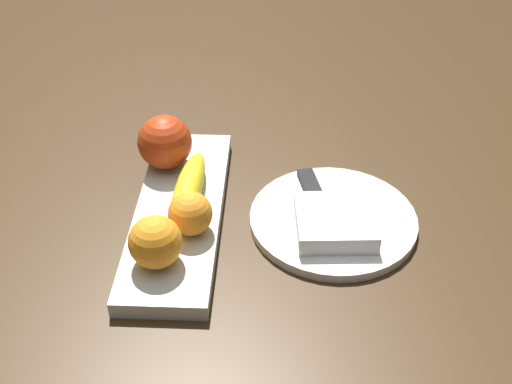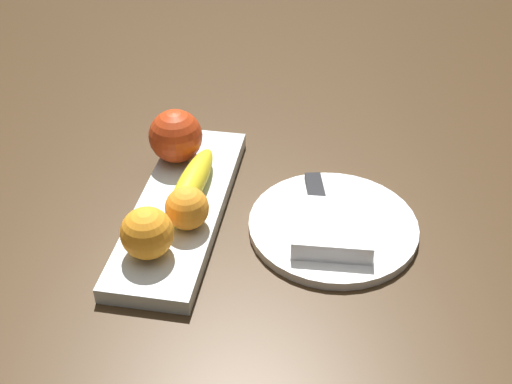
{
  "view_description": "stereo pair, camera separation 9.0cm",
  "coord_description": "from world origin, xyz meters",
  "px_view_note": "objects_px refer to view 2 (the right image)",
  "views": [
    {
      "loc": [
        0.73,
        0.15,
        0.61
      ],
      "look_at": [
        0.02,
        0.12,
        0.05
      ],
      "focal_mm": 45.11,
      "sensor_mm": 36.0,
      "label": 1
    },
    {
      "loc": [
        0.72,
        0.24,
        0.61
      ],
      "look_at": [
        0.02,
        0.12,
        0.05
      ],
      "focal_mm": 45.11,
      "sensor_mm": 36.0,
      "label": 2
    }
  ],
  "objects_px": {
    "orange_near_apple": "(187,208)",
    "dinner_plate": "(333,226)",
    "apple": "(176,136)",
    "folded_napkin": "(332,229)",
    "banana": "(192,183)",
    "fruit_tray": "(181,207)",
    "orange_near_banana": "(148,233)",
    "knife": "(318,200)"
  },
  "relations": [
    {
      "from": "apple",
      "to": "folded_napkin",
      "type": "xyz_separation_m",
      "value": [
        0.13,
        0.26,
        -0.04
      ]
    },
    {
      "from": "apple",
      "to": "orange_near_banana",
      "type": "bearing_deg",
      "value": 5.97
    },
    {
      "from": "orange_near_banana",
      "to": "dinner_plate",
      "type": "xyz_separation_m",
      "value": [
        -0.11,
        0.23,
        -0.05
      ]
    },
    {
      "from": "apple",
      "to": "knife",
      "type": "xyz_separation_m",
      "value": [
        0.06,
        0.23,
        -0.05
      ]
    },
    {
      "from": "fruit_tray",
      "to": "banana",
      "type": "height_order",
      "value": "banana"
    },
    {
      "from": "orange_near_apple",
      "to": "apple",
      "type": "bearing_deg",
      "value": -159.66
    },
    {
      "from": "orange_near_banana",
      "to": "knife",
      "type": "xyz_separation_m",
      "value": [
        -0.15,
        0.21,
        -0.04
      ]
    },
    {
      "from": "dinner_plate",
      "to": "fruit_tray",
      "type": "bearing_deg",
      "value": -90.0
    },
    {
      "from": "orange_near_apple",
      "to": "dinner_plate",
      "type": "xyz_separation_m",
      "value": [
        -0.05,
        0.2,
        -0.05
      ]
    },
    {
      "from": "dinner_plate",
      "to": "folded_napkin",
      "type": "distance_m",
      "value": 0.04
    },
    {
      "from": "fruit_tray",
      "to": "knife",
      "type": "relative_size",
      "value": 2.13
    },
    {
      "from": "apple",
      "to": "dinner_plate",
      "type": "xyz_separation_m",
      "value": [
        0.1,
        0.26,
        -0.06
      ]
    },
    {
      "from": "orange_near_apple",
      "to": "orange_near_banana",
      "type": "xyz_separation_m",
      "value": [
        0.06,
        -0.03,
        0.0
      ]
    },
    {
      "from": "banana",
      "to": "dinner_plate",
      "type": "xyz_separation_m",
      "value": [
        0.02,
        0.21,
        -0.04
      ]
    },
    {
      "from": "banana",
      "to": "dinner_plate",
      "type": "distance_m",
      "value": 0.21
    },
    {
      "from": "fruit_tray",
      "to": "apple",
      "type": "relative_size",
      "value": 4.58
    },
    {
      "from": "folded_napkin",
      "to": "orange_near_apple",
      "type": "bearing_deg",
      "value": -83.89
    },
    {
      "from": "dinner_plate",
      "to": "knife",
      "type": "relative_size",
      "value": 1.34
    },
    {
      "from": "folded_napkin",
      "to": "knife",
      "type": "bearing_deg",
      "value": -159.58
    },
    {
      "from": "banana",
      "to": "orange_near_banana",
      "type": "distance_m",
      "value": 0.14
    },
    {
      "from": "apple",
      "to": "banana",
      "type": "xyz_separation_m",
      "value": [
        0.08,
        0.05,
        -0.02
      ]
    },
    {
      "from": "orange_near_banana",
      "to": "folded_napkin",
      "type": "relative_size",
      "value": 0.64
    },
    {
      "from": "apple",
      "to": "folded_napkin",
      "type": "relative_size",
      "value": 0.77
    },
    {
      "from": "apple",
      "to": "folded_napkin",
      "type": "height_order",
      "value": "apple"
    },
    {
      "from": "fruit_tray",
      "to": "knife",
      "type": "xyz_separation_m",
      "value": [
        -0.04,
        0.2,
        0.01
      ]
    },
    {
      "from": "folded_napkin",
      "to": "fruit_tray",
      "type": "bearing_deg",
      "value": -97.69
    },
    {
      "from": "banana",
      "to": "orange_near_banana",
      "type": "height_order",
      "value": "orange_near_banana"
    },
    {
      "from": "fruit_tray",
      "to": "banana",
      "type": "distance_m",
      "value": 0.04
    },
    {
      "from": "apple",
      "to": "orange_near_apple",
      "type": "xyz_separation_m",
      "value": [
        0.15,
        0.06,
        -0.01
      ]
    },
    {
      "from": "orange_near_apple",
      "to": "dinner_plate",
      "type": "height_order",
      "value": "orange_near_apple"
    },
    {
      "from": "apple",
      "to": "orange_near_apple",
      "type": "bearing_deg",
      "value": 20.34
    },
    {
      "from": "banana",
      "to": "folded_napkin",
      "type": "relative_size",
      "value": 1.67
    },
    {
      "from": "orange_near_apple",
      "to": "knife",
      "type": "bearing_deg",
      "value": 118.04
    },
    {
      "from": "folded_napkin",
      "to": "banana",
      "type": "bearing_deg",
      "value": -103.49
    },
    {
      "from": "orange_near_apple",
      "to": "folded_napkin",
      "type": "xyz_separation_m",
      "value": [
        -0.02,
        0.2,
        -0.03
      ]
    },
    {
      "from": "folded_napkin",
      "to": "orange_near_banana",
      "type": "bearing_deg",
      "value": -70.02
    },
    {
      "from": "banana",
      "to": "orange_near_apple",
      "type": "bearing_deg",
      "value": 13.03
    },
    {
      "from": "fruit_tray",
      "to": "orange_near_banana",
      "type": "bearing_deg",
      "value": -4.84
    },
    {
      "from": "banana",
      "to": "dinner_plate",
      "type": "bearing_deg",
      "value": 88.14
    },
    {
      "from": "orange_near_banana",
      "to": "knife",
      "type": "height_order",
      "value": "orange_near_banana"
    },
    {
      "from": "apple",
      "to": "banana",
      "type": "relative_size",
      "value": 0.46
    },
    {
      "from": "knife",
      "to": "dinner_plate",
      "type": "bearing_deg",
      "value": 19.81
    }
  ]
}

